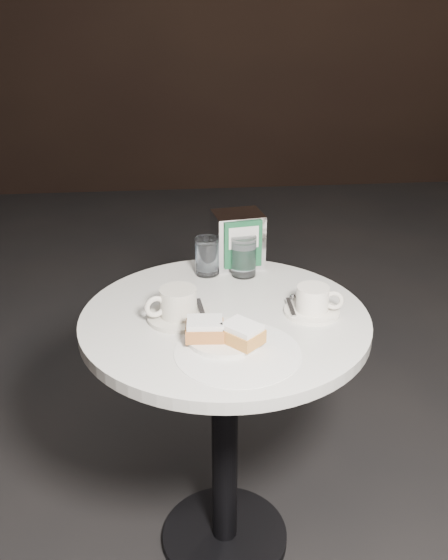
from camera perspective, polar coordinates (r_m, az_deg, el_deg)
ground at (r=1.97m, az=0.06°, el=-22.63°), size 7.00×7.00×0.00m
cafe_table at (r=1.61m, az=0.07°, el=-9.46°), size 0.70×0.70×0.74m
sugar_spill at (r=1.36m, az=1.26°, el=-6.60°), size 0.36×0.36×0.00m
beignet_plate at (r=1.39m, az=-0.02°, el=-4.96°), size 0.22×0.22×0.06m
coffee_cup_left at (r=1.48m, az=-4.26°, el=-2.39°), size 0.19×0.19×0.08m
coffee_cup_right at (r=1.52m, az=8.15°, el=-2.01°), size 0.17×0.17×0.07m
water_glass_left at (r=1.70m, az=-1.58°, el=2.15°), size 0.08×0.08×0.10m
water_glass_right at (r=1.70m, az=1.82°, el=2.14°), size 0.08×0.08×0.11m
napkin_dispenser at (r=1.75m, az=1.28°, el=3.72°), size 0.15×0.13×0.16m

